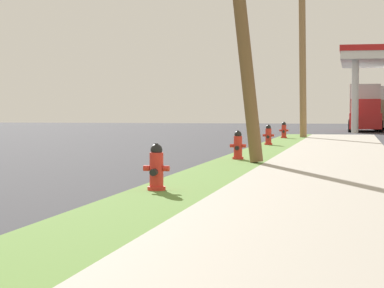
{
  "coord_description": "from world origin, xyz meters",
  "views": [
    {
      "loc": [
        3.48,
        -0.52,
        1.38
      ],
      "look_at": [
        0.44,
        13.79,
        0.73
      ],
      "focal_mm": 70.77,
      "sensor_mm": 36.0,
      "label": 1
    }
  ],
  "objects_px": {
    "fire_hydrant_second": "(156,170)",
    "fire_hydrant_fourth": "(268,136)",
    "truck_red_on_apron": "(365,109)",
    "fire_hydrant_fifth": "(284,131)",
    "utility_pole_background": "(302,33)",
    "fire_hydrant_third": "(238,147)"
  },
  "relations": [
    {
      "from": "fire_hydrant_fifth",
      "to": "truck_red_on_apron",
      "type": "distance_m",
      "value": 17.29
    },
    {
      "from": "fire_hydrant_fourth",
      "to": "truck_red_on_apron",
      "type": "bearing_deg",
      "value": 80.89
    },
    {
      "from": "fire_hydrant_third",
      "to": "utility_pole_background",
      "type": "bearing_deg",
      "value": 88.14
    },
    {
      "from": "fire_hydrant_third",
      "to": "fire_hydrant_fifth",
      "type": "xyz_separation_m",
      "value": [
        -0.17,
        15.42,
        0.0
      ]
    },
    {
      "from": "fire_hydrant_fourth",
      "to": "utility_pole_background",
      "type": "relative_size",
      "value": 0.08
    },
    {
      "from": "fire_hydrant_second",
      "to": "fire_hydrant_third",
      "type": "relative_size",
      "value": 1.0
    },
    {
      "from": "fire_hydrant_fifth",
      "to": "fire_hydrant_fourth",
      "type": "bearing_deg",
      "value": -89.59
    },
    {
      "from": "fire_hydrant_third",
      "to": "fire_hydrant_fourth",
      "type": "distance_m",
      "value": 8.4
    },
    {
      "from": "fire_hydrant_third",
      "to": "fire_hydrant_fourth",
      "type": "xyz_separation_m",
      "value": [
        -0.12,
        8.4,
        0.0
      ]
    },
    {
      "from": "fire_hydrant_third",
      "to": "utility_pole_background",
      "type": "relative_size",
      "value": 0.08
    },
    {
      "from": "fire_hydrant_fifth",
      "to": "truck_red_on_apron",
      "type": "bearing_deg",
      "value": 77.02
    },
    {
      "from": "fire_hydrant_second",
      "to": "utility_pole_background",
      "type": "distance_m",
      "value": 25.09
    },
    {
      "from": "fire_hydrant_fifth",
      "to": "utility_pole_background",
      "type": "relative_size",
      "value": 0.08
    },
    {
      "from": "fire_hydrant_third",
      "to": "fire_hydrant_fourth",
      "type": "height_order",
      "value": "same"
    },
    {
      "from": "fire_hydrant_second",
      "to": "fire_hydrant_third",
      "type": "height_order",
      "value": "same"
    },
    {
      "from": "fire_hydrant_third",
      "to": "utility_pole_background",
      "type": "xyz_separation_m",
      "value": [
        0.55,
        16.82,
        4.6
      ]
    },
    {
      "from": "fire_hydrant_second",
      "to": "fire_hydrant_fourth",
      "type": "height_order",
      "value": "same"
    },
    {
      "from": "fire_hydrant_fourth",
      "to": "truck_red_on_apron",
      "type": "distance_m",
      "value": 24.17
    },
    {
      "from": "truck_red_on_apron",
      "to": "fire_hydrant_fourth",
      "type": "bearing_deg",
      "value": -99.11
    },
    {
      "from": "fire_hydrant_fourth",
      "to": "fire_hydrant_fifth",
      "type": "xyz_separation_m",
      "value": [
        -0.05,
        7.02,
        0.0
      ]
    },
    {
      "from": "truck_red_on_apron",
      "to": "fire_hydrant_second",
      "type": "bearing_deg",
      "value": -95.46
    },
    {
      "from": "utility_pole_background",
      "to": "fire_hydrant_second",
      "type": "bearing_deg",
      "value": -91.58
    }
  ]
}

